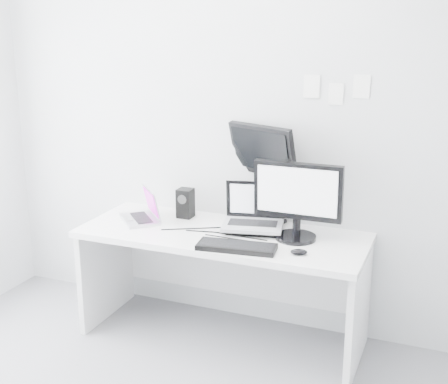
{
  "coord_description": "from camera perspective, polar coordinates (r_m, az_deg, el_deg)",
  "views": [
    {
      "loc": [
        1.34,
        -2.04,
        2.0
      ],
      "look_at": [
        0.02,
        1.23,
        1.0
      ],
      "focal_mm": 48.28,
      "sensor_mm": 36.0,
      "label": 1
    }
  ],
  "objects": [
    {
      "name": "rear_monitor",
      "position": [
        3.88,
        3.85,
        1.87
      ],
      "size": [
        0.52,
        0.35,
        0.67
      ],
      "primitive_type": "cube",
      "rotation": [
        0.0,
        0.0,
        -0.38
      ],
      "color": "black",
      "rests_on": "desk"
    },
    {
      "name": "samsung_monitor",
      "position": [
        3.6,
        6.93,
        -0.78
      ],
      "size": [
        0.54,
        0.25,
        0.49
      ],
      "primitive_type": "cube",
      "rotation": [
        0.0,
        0.0,
        0.01
      ],
      "color": "black",
      "rests_on": "desk"
    },
    {
      "name": "wall_note_1",
      "position": [
        3.73,
        10.55,
        9.12
      ],
      "size": [
        0.09,
        0.0,
        0.13
      ],
      "primitive_type": "cube",
      "color": "white",
      "rests_on": "back_wall"
    },
    {
      "name": "macbook",
      "position": [
        3.99,
        -8.06,
        -1.18
      ],
      "size": [
        0.37,
        0.37,
        0.23
      ],
      "primitive_type": "cube",
      "rotation": [
        0.0,
        0.0,
        -0.81
      ],
      "color": "#B5B5BA",
      "rests_on": "desk"
    },
    {
      "name": "wall_note_0",
      "position": [
        3.76,
        8.31,
        9.88
      ],
      "size": [
        0.1,
        0.0,
        0.14
      ],
      "primitive_type": "cube",
      "color": "white",
      "rests_on": "back_wall"
    },
    {
      "name": "back_wall",
      "position": [
        3.93,
        1.76,
        6.32
      ],
      "size": [
        3.6,
        0.0,
        3.6
      ],
      "primitive_type": "plane",
      "rotation": [
        1.57,
        0.0,
        0.0
      ],
      "color": "silver",
      "rests_on": "ground"
    },
    {
      "name": "desk",
      "position": [
        3.91,
        -0.16,
        -8.9
      ],
      "size": [
        1.8,
        0.7,
        0.73
      ],
      "primitive_type": "cube",
      "color": "white",
      "rests_on": "ground"
    },
    {
      "name": "speaker",
      "position": [
        4.04,
        -3.67,
        -1.06
      ],
      "size": [
        0.11,
        0.11,
        0.2
      ],
      "primitive_type": "cube",
      "rotation": [
        0.0,
        0.0,
        -0.13
      ],
      "color": "black",
      "rests_on": "desk"
    },
    {
      "name": "mouse",
      "position": [
        3.44,
        7.1,
        -5.66
      ],
      "size": [
        0.11,
        0.09,
        0.03
      ],
      "primitive_type": "ellipsoid",
      "rotation": [
        0.0,
        0.0,
        0.32
      ],
      "color": "black",
      "rests_on": "desk"
    },
    {
      "name": "dell_laptop",
      "position": [
        3.74,
        2.75,
        -1.54
      ],
      "size": [
        0.42,
        0.36,
        0.31
      ],
      "primitive_type": "cube",
      "rotation": [
        0.0,
        0.0,
        0.22
      ],
      "color": "#A9ABB0",
      "rests_on": "desk"
    },
    {
      "name": "keyboard",
      "position": [
        3.49,
        1.21,
        -5.22
      ],
      "size": [
        0.47,
        0.22,
        0.03
      ],
      "primitive_type": "cube",
      "rotation": [
        0.0,
        0.0,
        0.12
      ],
      "color": "black",
      "rests_on": "desk"
    },
    {
      "name": "wall_note_2",
      "position": [
        3.7,
        12.89,
        9.72
      ],
      "size": [
        0.1,
        0.0,
        0.14
      ],
      "primitive_type": "cube",
      "color": "white",
      "rests_on": "back_wall"
    }
  ]
}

